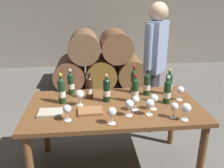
{
  "coord_description": "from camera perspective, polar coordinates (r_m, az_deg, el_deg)",
  "views": [
    {
      "loc": [
        -0.23,
        -2.08,
        1.77
      ],
      "look_at": [
        0.0,
        0.2,
        0.91
      ],
      "focal_mm": 37.55,
      "sensor_mm": 36.0,
      "label": 1
    }
  ],
  "objects": [
    {
      "name": "ground_plane",
      "position": [
        2.74,
        0.45,
        -19.64
      ],
      "size": [
        14.0,
        14.0,
        0.0
      ],
      "primitive_type": "plane",
      "color": "#66635E"
    },
    {
      "name": "cellar_back_wall",
      "position": [
        6.3,
        -3.84,
        17.12
      ],
      "size": [
        10.0,
        0.24,
        2.8
      ],
      "primitive_type": "cube",
      "color": "gray",
      "rests_on": "ground_plane"
    },
    {
      "name": "barrel_stack",
      "position": [
        4.85,
        -2.87,
        5.56
      ],
      "size": [
        1.86,
        0.9,
        1.15
      ],
      "color": "brown",
      "rests_on": "ground_plane"
    },
    {
      "name": "dining_table",
      "position": [
        2.37,
        0.49,
        -7.17
      ],
      "size": [
        1.7,
        0.9,
        0.76
      ],
      "color": "brown",
      "rests_on": "ground_plane"
    },
    {
      "name": "wine_bottle_0",
      "position": [
        2.6,
        5.33,
        0.72
      ],
      "size": [
        0.07,
        0.07,
        0.31
      ],
      "color": "#19381E",
      "rests_on": "dining_table"
    },
    {
      "name": "wine_bottle_1",
      "position": [
        2.38,
        -12.18,
        -1.55
      ],
      "size": [
        0.07,
        0.07,
        0.31
      ],
      "color": "#19381E",
      "rests_on": "dining_table"
    },
    {
      "name": "wine_bottle_2",
      "position": [
        2.6,
        -9.98,
        0.22
      ],
      "size": [
        0.07,
        0.07,
        0.28
      ],
      "color": "#19381E",
      "rests_on": "dining_table"
    },
    {
      "name": "wine_bottle_3",
      "position": [
        2.44,
        -5.52,
        -0.89
      ],
      "size": [
        0.07,
        0.07,
        0.28
      ],
      "color": "black",
      "rests_on": "dining_table"
    },
    {
      "name": "wine_bottle_4",
      "position": [
        2.38,
        13.35,
        -1.83
      ],
      "size": [
        0.07,
        0.07,
        0.29
      ],
      "color": "#19381E",
      "rests_on": "dining_table"
    },
    {
      "name": "wine_bottle_5",
      "position": [
        2.55,
        8.52,
        -0.05
      ],
      "size": [
        0.07,
        0.07,
        0.28
      ],
      "color": "#19381E",
      "rests_on": "dining_table"
    },
    {
      "name": "wine_bottle_6",
      "position": [
        2.36,
        5.61,
        -1.5
      ],
      "size": [
        0.07,
        0.07,
        0.3
      ],
      "color": "#19381E",
      "rests_on": "dining_table"
    },
    {
      "name": "wine_bottle_7",
      "position": [
        2.37,
        -1.34,
        -1.4
      ],
      "size": [
        0.07,
        0.07,
        0.29
      ],
      "color": "black",
      "rests_on": "dining_table"
    },
    {
      "name": "wine_bottle_8",
      "position": [
        2.61,
        13.66,
        0.13
      ],
      "size": [
        0.07,
        0.07,
        0.29
      ],
      "color": "#19381E",
      "rests_on": "dining_table"
    },
    {
      "name": "wine_glass_0",
      "position": [
        2.3,
        -7.9,
        -2.61
      ],
      "size": [
        0.09,
        0.09,
        0.16
      ],
      "color": "white",
      "rests_on": "dining_table"
    },
    {
      "name": "wine_glass_1",
      "position": [
        2.09,
        4.25,
        -5.03
      ],
      "size": [
        0.08,
        0.08,
        0.16
      ],
      "color": "white",
      "rests_on": "dining_table"
    },
    {
      "name": "wine_glass_2",
      "position": [
        2.24,
        10.21,
        -3.59
      ],
      "size": [
        0.08,
        0.08,
        0.15
      ],
      "color": "white",
      "rests_on": "dining_table"
    },
    {
      "name": "wine_glass_3",
      "position": [
        2.5,
        16.28,
        -1.51
      ],
      "size": [
        0.08,
        0.08,
        0.15
      ],
      "color": "white",
      "rests_on": "dining_table"
    },
    {
      "name": "wine_glass_4",
      "position": [
        2.19,
        5.73,
        -3.93
      ],
      "size": [
        0.07,
        0.07,
        0.15
      ],
      "color": "white",
      "rests_on": "dining_table"
    },
    {
      "name": "wine_glass_5",
      "position": [
        2.13,
        9.19,
        -4.81
      ],
      "size": [
        0.08,
        0.08,
        0.15
      ],
      "color": "white",
      "rests_on": "dining_table"
    },
    {
      "name": "wine_glass_6",
      "position": [
        1.96,
        -0.04,
        -6.91
      ],
      "size": [
        0.08,
        0.08,
        0.15
      ],
      "color": "white",
      "rests_on": "dining_table"
    },
    {
      "name": "wine_glass_7",
      "position": [
        2.04,
        -10.88,
        -6.14
      ],
      "size": [
        0.07,
        0.07,
        0.15
      ],
      "color": "white",
      "rests_on": "dining_table"
    },
    {
      "name": "wine_glass_8",
      "position": [
        2.13,
        14.94,
        -5.45
      ],
      "size": [
        0.07,
        0.07,
        0.14
      ],
      "color": "white",
      "rests_on": "dining_table"
    },
    {
      "name": "wine_glass_9",
      "position": [
        2.11,
        17.59,
        -5.69
      ],
      "size": [
        0.08,
        0.08,
        0.16
      ],
      "color": "white",
      "rests_on": "dining_table"
    },
    {
      "name": "tasting_notebook",
      "position": [
        2.22,
        -14.72,
        -6.8
      ],
      "size": [
        0.23,
        0.17,
        0.03
      ],
      "primitive_type": "cube",
      "rotation": [
        0.0,
        0.0,
        -0.04
      ],
      "color": "#B2A893",
      "rests_on": "dining_table"
    },
    {
      "name": "leather_ledger",
      "position": [
        2.19,
        -5.34,
        -6.6
      ],
      "size": [
        0.23,
        0.17,
        0.03
      ],
      "primitive_type": "cube",
      "rotation": [
        0.0,
        0.0,
        0.05
      ],
      "color": "#936038",
      "rests_on": "dining_table"
    },
    {
      "name": "sommelier_presenting",
      "position": [
        3.04,
        10.54,
        6.39
      ],
      "size": [
        0.34,
        0.4,
        1.72
      ],
      "color": "#383842",
      "rests_on": "ground_plane"
    }
  ]
}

